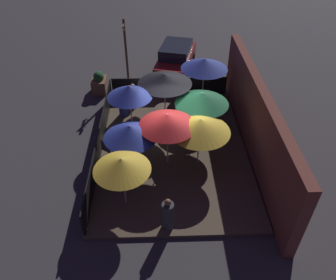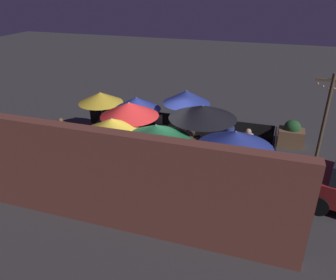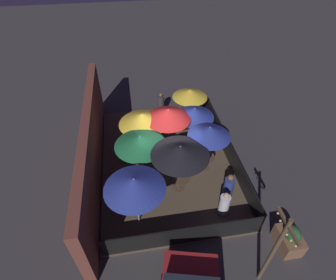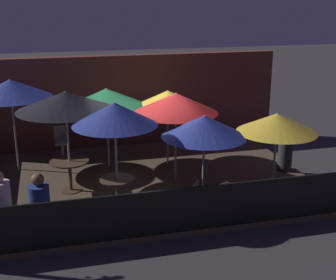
{
  "view_description": "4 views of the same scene",
  "coord_description": "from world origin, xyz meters",
  "px_view_note": "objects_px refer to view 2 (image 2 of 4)",
  "views": [
    {
      "loc": [
        10.41,
        -0.54,
        8.96
      ],
      "look_at": [
        0.76,
        -0.23,
        1.14
      ],
      "focal_mm": 35.0,
      "sensor_mm": 36.0,
      "label": 1
    },
    {
      "loc": [
        -3.86,
        9.79,
        6.26
      ],
      "look_at": [
        -0.52,
        -0.45,
        1.05
      ],
      "focal_mm": 35.0,
      "sensor_mm": 36.0,
      "label": 2
    },
    {
      "loc": [
        -8.77,
        1.33,
        9.22
      ],
      "look_at": [
        0.23,
        -0.14,
        1.15
      ],
      "focal_mm": 28.0,
      "sensor_mm": 36.0,
      "label": 3
    },
    {
      "loc": [
        -2.13,
        -11.15,
        4.75
      ],
      "look_at": [
        0.69,
        -0.2,
        1.2
      ],
      "focal_mm": 50.0,
      "sensor_mm": 36.0,
      "label": 4
    }
  ],
  "objects_px": {
    "patio_umbrella_3": "(137,103)",
    "patio_umbrella_6": "(129,109)",
    "patio_umbrella_1": "(186,97)",
    "patio_umbrella_7": "(112,126)",
    "planter_box": "(291,134)",
    "patio_umbrella_2": "(100,98)",
    "patio_umbrella_4": "(156,132)",
    "patio_chair_0": "(160,125)",
    "patio_umbrella_5": "(235,139)",
    "patio_chair_1": "(185,196)",
    "dining_table_0": "(201,155)",
    "light_post": "(325,116)",
    "patron_2": "(228,137)",
    "patron_0": "(63,134)",
    "patio_umbrella_0": "(203,112)",
    "patron_1": "(247,145)",
    "dining_table_1": "(185,136)"
  },
  "relations": [
    {
      "from": "patio_umbrella_3",
      "to": "patio_umbrella_6",
      "type": "height_order",
      "value": "patio_umbrella_6"
    },
    {
      "from": "patio_umbrella_1",
      "to": "patio_umbrella_7",
      "type": "height_order",
      "value": "patio_umbrella_1"
    },
    {
      "from": "patio_umbrella_1",
      "to": "planter_box",
      "type": "height_order",
      "value": "patio_umbrella_1"
    },
    {
      "from": "patio_umbrella_2",
      "to": "patio_umbrella_4",
      "type": "height_order",
      "value": "patio_umbrella_4"
    },
    {
      "from": "patio_chair_0",
      "to": "patio_umbrella_1",
      "type": "bearing_deg",
      "value": 0.0
    },
    {
      "from": "patio_umbrella_5",
      "to": "patio_chair_0",
      "type": "xyz_separation_m",
      "value": [
        3.66,
        -4.15,
        -1.76
      ]
    },
    {
      "from": "patio_umbrella_2",
      "to": "patio_umbrella_5",
      "type": "relative_size",
      "value": 0.81
    },
    {
      "from": "patio_umbrella_4",
      "to": "patio_chair_1",
      "type": "relative_size",
      "value": 2.3
    },
    {
      "from": "patio_umbrella_5",
      "to": "dining_table_0",
      "type": "distance_m",
      "value": 2.78
    },
    {
      "from": "patio_chair_0",
      "to": "light_post",
      "type": "distance_m",
      "value": 6.52
    },
    {
      "from": "light_post",
      "to": "patio_umbrella_4",
      "type": "bearing_deg",
      "value": 33.27
    },
    {
      "from": "patio_umbrella_7",
      "to": "patron_2",
      "type": "xyz_separation_m",
      "value": [
        -3.46,
        -3.14,
        -1.29
      ]
    },
    {
      "from": "patio_umbrella_1",
      "to": "patron_2",
      "type": "relative_size",
      "value": 1.97
    },
    {
      "from": "patio_chair_1",
      "to": "patron_0",
      "type": "xyz_separation_m",
      "value": [
        5.84,
        -2.51,
        0.04
      ]
    },
    {
      "from": "patio_umbrella_0",
      "to": "patio_umbrella_6",
      "type": "relative_size",
      "value": 1.08
    },
    {
      "from": "patio_chair_1",
      "to": "patron_1",
      "type": "height_order",
      "value": "patron_1"
    },
    {
      "from": "planter_box",
      "to": "light_post",
      "type": "distance_m",
      "value": 2.26
    },
    {
      "from": "patio_umbrella_1",
      "to": "patio_umbrella_4",
      "type": "height_order",
      "value": "patio_umbrella_1"
    },
    {
      "from": "patron_0",
      "to": "dining_table_0",
      "type": "bearing_deg",
      "value": -58.41
    },
    {
      "from": "patio_umbrella_5",
      "to": "patio_chair_1",
      "type": "distance_m",
      "value": 2.2
    },
    {
      "from": "dining_table_1",
      "to": "planter_box",
      "type": "xyz_separation_m",
      "value": [
        -4.07,
        -1.95,
        -0.23
      ]
    },
    {
      "from": "patio_umbrella_2",
      "to": "patio_chair_1",
      "type": "height_order",
      "value": "patio_umbrella_2"
    },
    {
      "from": "patio_umbrella_1",
      "to": "patio_chair_1",
      "type": "height_order",
      "value": "patio_umbrella_1"
    },
    {
      "from": "patio_umbrella_0",
      "to": "patron_0",
      "type": "relative_size",
      "value": 1.92
    },
    {
      "from": "patio_umbrella_7",
      "to": "patio_chair_1",
      "type": "xyz_separation_m",
      "value": [
        -2.86,
        1.25,
        -1.32
      ]
    },
    {
      "from": "planter_box",
      "to": "light_post",
      "type": "xyz_separation_m",
      "value": [
        -0.9,
        1.44,
        1.48
      ]
    },
    {
      "from": "patio_umbrella_3",
      "to": "patio_chair_0",
      "type": "relative_size",
      "value": 2.23
    },
    {
      "from": "patio_umbrella_4",
      "to": "patron_0",
      "type": "relative_size",
      "value": 1.72
    },
    {
      "from": "patio_umbrella_7",
      "to": "dining_table_1",
      "type": "xyz_separation_m",
      "value": [
        -1.82,
        -2.63,
        -1.24
      ]
    },
    {
      "from": "patio_umbrella_5",
      "to": "patio_umbrella_7",
      "type": "xyz_separation_m",
      "value": [
        4.09,
        -0.62,
        -0.4
      ]
    },
    {
      "from": "patio_umbrella_3",
      "to": "light_post",
      "type": "xyz_separation_m",
      "value": [
        -6.99,
        -0.63,
        0.08
      ]
    },
    {
      "from": "patio_umbrella_2",
      "to": "patio_umbrella_3",
      "type": "relative_size",
      "value": 0.99
    },
    {
      "from": "patio_umbrella_2",
      "to": "patio_umbrella_4",
      "type": "relative_size",
      "value": 0.92
    },
    {
      "from": "patron_1",
      "to": "planter_box",
      "type": "distance_m",
      "value": 2.5
    },
    {
      "from": "patio_umbrella_5",
      "to": "patio_umbrella_7",
      "type": "bearing_deg",
      "value": -8.58
    },
    {
      "from": "patron_1",
      "to": "dining_table_1",
      "type": "bearing_deg",
      "value": -151.83
    },
    {
      "from": "patio_umbrella_6",
      "to": "patio_umbrella_0",
      "type": "bearing_deg",
      "value": -179.35
    },
    {
      "from": "patio_umbrella_2",
      "to": "patio_umbrella_7",
      "type": "xyz_separation_m",
      "value": [
        -1.9,
        2.68,
        0.06
      ]
    },
    {
      "from": "patio_umbrella_4",
      "to": "dining_table_0",
      "type": "height_order",
      "value": "patio_umbrella_4"
    },
    {
      "from": "patio_umbrella_0",
      "to": "patio_chair_0",
      "type": "xyz_separation_m",
      "value": [
        2.34,
        -2.33,
        -1.75
      ]
    },
    {
      "from": "dining_table_1",
      "to": "patio_chair_1",
      "type": "bearing_deg",
      "value": 105.09
    },
    {
      "from": "patio_umbrella_1",
      "to": "light_post",
      "type": "height_order",
      "value": "light_post"
    },
    {
      "from": "patio_chair_0",
      "to": "patio_chair_1",
      "type": "relative_size",
      "value": 0.95
    },
    {
      "from": "patio_umbrella_1",
      "to": "patio_chair_1",
      "type": "xyz_separation_m",
      "value": [
        -1.05,
        3.88,
        -1.69
      ]
    },
    {
      "from": "patio_umbrella_0",
      "to": "planter_box",
      "type": "distance_m",
      "value": 4.96
    },
    {
      "from": "patron_1",
      "to": "patio_umbrella_3",
      "type": "bearing_deg",
      "value": -151.18
    },
    {
      "from": "light_post",
      "to": "dining_table_0",
      "type": "bearing_deg",
      "value": 25.65
    },
    {
      "from": "dining_table_0",
      "to": "patio_chair_0",
      "type": "bearing_deg",
      "value": -44.8
    },
    {
      "from": "dining_table_1",
      "to": "patron_0",
      "type": "distance_m",
      "value": 4.98
    },
    {
      "from": "patio_umbrella_6",
      "to": "patio_umbrella_3",
      "type": "bearing_deg",
      "value": -77.36
    }
  ]
}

